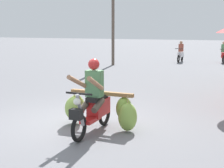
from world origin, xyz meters
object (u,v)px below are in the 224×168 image
at_px(motorbike_distant_ahead_right, 181,54).
at_px(utility_pole, 113,14).
at_px(motorbike_main_loaded, 97,106).
at_px(motorbike_distant_ahead_left, 223,54).

bearing_deg(motorbike_distant_ahead_right, utility_pole, -133.93).
distance_m(motorbike_distant_ahead_right, utility_pole, 5.47).
height_order(motorbike_main_loaded, motorbike_distant_ahead_right, motorbike_main_loaded).
distance_m(motorbike_main_loaded, utility_pole, 13.09).
relative_size(motorbike_distant_ahead_right, utility_pole, 0.26).
distance_m(motorbike_distant_ahead_left, utility_pole, 7.75).
xyz_separation_m(motorbike_distant_ahead_left, utility_pole, (-6.02, -4.19, 2.50)).
height_order(motorbike_distant_ahead_left, utility_pole, utility_pole).
relative_size(motorbike_main_loaded, motorbike_distant_ahead_right, 1.10).
relative_size(motorbike_main_loaded, utility_pole, 0.29).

